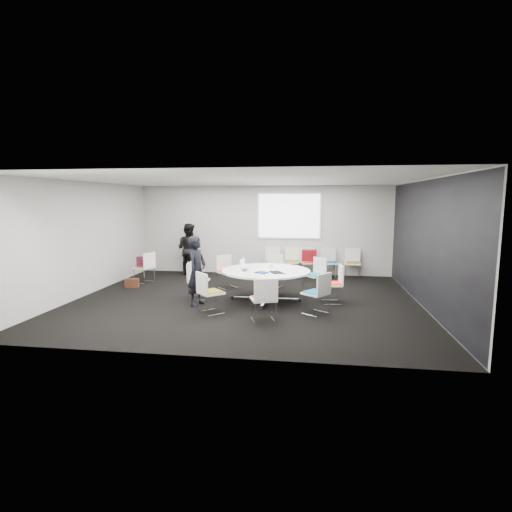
# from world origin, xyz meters

# --- Properties ---
(room_shell) EXTENTS (8.08, 7.08, 2.88)m
(room_shell) POSITION_xyz_m (0.09, 0.00, 1.40)
(room_shell) COLOR black
(room_shell) RESTS_ON ground
(conference_table) EXTENTS (2.06, 2.06, 0.73)m
(conference_table) POSITION_xyz_m (0.49, 0.01, 0.52)
(conference_table) COLOR silver
(conference_table) RESTS_ON ground
(projection_screen) EXTENTS (1.90, 0.03, 1.35)m
(projection_screen) POSITION_xyz_m (0.80, 3.46, 1.85)
(projection_screen) COLOR white
(projection_screen) RESTS_ON room_shell
(chair_ring_a) EXTENTS (0.51, 0.52, 0.88)m
(chair_ring_a) POSITION_xyz_m (2.02, -0.00, 0.28)
(chair_ring_a) COLOR silver
(chair_ring_a) RESTS_ON ground
(chair_ring_b) EXTENTS (0.64, 0.64, 0.88)m
(chair_ring_b) POSITION_xyz_m (1.62, 1.04, 0.28)
(chair_ring_b) COLOR silver
(chair_ring_b) RESTS_ON ground
(chair_ring_c) EXTENTS (0.56, 0.55, 0.88)m
(chair_ring_c) POSITION_xyz_m (0.51, 1.53, 0.28)
(chair_ring_c) COLOR silver
(chair_ring_c) RESTS_ON ground
(chair_ring_d) EXTENTS (0.64, 0.64, 0.88)m
(chair_ring_d) POSITION_xyz_m (-0.67, 1.18, 0.28)
(chair_ring_d) COLOR silver
(chair_ring_d) RESTS_ON ground
(chair_ring_e) EXTENTS (0.46, 0.47, 0.88)m
(chair_ring_e) POSITION_xyz_m (-1.13, -0.05, 0.28)
(chair_ring_e) COLOR silver
(chair_ring_e) RESTS_ON ground
(chair_ring_f) EXTENTS (0.64, 0.64, 0.88)m
(chair_ring_f) POSITION_xyz_m (-0.52, -1.22, 0.28)
(chair_ring_f) COLOR silver
(chair_ring_f) RESTS_ON ground
(chair_ring_g) EXTENTS (0.58, 0.58, 0.88)m
(chair_ring_g) POSITION_xyz_m (0.64, -1.62, 0.28)
(chair_ring_g) COLOR silver
(chair_ring_g) RESTS_ON ground
(chair_ring_h) EXTENTS (0.63, 0.64, 0.88)m
(chair_ring_h) POSITION_xyz_m (1.65, -0.96, 0.28)
(chair_ring_h) COLOR silver
(chair_ring_h) RESTS_ON ground
(chair_back_a) EXTENTS (0.49, 0.48, 0.88)m
(chair_back_a) POSITION_xyz_m (0.32, 3.13, 0.28)
(chair_back_a) COLOR silver
(chair_back_a) RESTS_ON ground
(chair_back_b) EXTENTS (0.49, 0.48, 0.88)m
(chair_back_b) POSITION_xyz_m (0.91, 3.16, 0.28)
(chair_back_b) COLOR silver
(chair_back_b) RESTS_ON ground
(chair_back_c) EXTENTS (0.58, 0.57, 0.88)m
(chair_back_c) POSITION_xyz_m (1.45, 3.14, 0.28)
(chair_back_c) COLOR silver
(chair_back_c) RESTS_ON ground
(chair_back_d) EXTENTS (0.52, 0.51, 0.88)m
(chair_back_d) POSITION_xyz_m (2.06, 3.13, 0.28)
(chair_back_d) COLOR silver
(chair_back_d) RESTS_ON ground
(chair_back_e) EXTENTS (0.49, 0.48, 0.88)m
(chair_back_e) POSITION_xyz_m (2.76, 3.17, 0.28)
(chair_back_e) COLOR silver
(chair_back_e) RESTS_ON ground
(chair_spare_left) EXTENTS (0.58, 0.59, 0.88)m
(chair_spare_left) POSITION_xyz_m (-3.18, 1.55, 0.28)
(chair_spare_left) COLOR silver
(chair_spare_left) RESTS_ON ground
(chair_person_back) EXTENTS (0.52, 0.51, 0.88)m
(chair_person_back) POSITION_xyz_m (-2.33, 3.17, 0.28)
(chair_person_back) COLOR silver
(chair_person_back) RESTS_ON ground
(person_main) EXTENTS (0.49, 0.64, 1.56)m
(person_main) POSITION_xyz_m (-0.99, -0.60, 0.78)
(person_main) COLOR black
(person_main) RESTS_ON ground
(person_back) EXTENTS (0.91, 0.79, 1.62)m
(person_back) POSITION_xyz_m (-2.33, 3.00, 0.81)
(person_back) COLOR black
(person_back) RESTS_ON ground
(laptop) EXTENTS (0.23, 0.32, 0.02)m
(laptop) POSITION_xyz_m (0.05, -0.09, 0.74)
(laptop) COLOR #333338
(laptop) RESTS_ON conference_table
(laptop_lid) EXTENTS (0.06, 0.30, 0.22)m
(laptop_lid) POSITION_xyz_m (-0.08, 0.08, 0.86)
(laptop_lid) COLOR silver
(laptop_lid) RESTS_ON conference_table
(notebook_black) EXTENTS (0.33, 0.37, 0.02)m
(notebook_black) POSITION_xyz_m (0.76, -0.29, 0.74)
(notebook_black) COLOR black
(notebook_black) RESTS_ON conference_table
(tablet_folio) EXTENTS (0.32, 0.30, 0.03)m
(tablet_folio) POSITION_xyz_m (0.44, -0.38, 0.74)
(tablet_folio) COLOR navy
(tablet_folio) RESTS_ON conference_table
(papers_right) EXTENTS (0.34, 0.28, 0.00)m
(papers_right) POSITION_xyz_m (1.01, 0.33, 0.73)
(papers_right) COLOR white
(papers_right) RESTS_ON conference_table
(papers_front) EXTENTS (0.35, 0.29, 0.00)m
(papers_front) POSITION_xyz_m (1.17, -0.09, 0.73)
(papers_front) COLOR white
(papers_front) RESTS_ON conference_table
(cup) EXTENTS (0.08, 0.08, 0.09)m
(cup) POSITION_xyz_m (0.58, 0.26, 0.78)
(cup) COLOR white
(cup) RESTS_ON conference_table
(phone) EXTENTS (0.15, 0.10, 0.01)m
(phone) POSITION_xyz_m (0.92, -0.40, 0.73)
(phone) COLOR black
(phone) RESTS_ON conference_table
(maroon_bag) EXTENTS (0.42, 0.23, 0.28)m
(maroon_bag) POSITION_xyz_m (-3.19, 1.55, 0.62)
(maroon_bag) COLOR #58172E
(maroon_bag) RESTS_ON chair_spare_left
(brown_bag) EXTENTS (0.38, 0.22, 0.24)m
(brown_bag) POSITION_xyz_m (-3.27, 0.91, 0.12)
(brown_bag) COLOR #482317
(brown_bag) RESTS_ON ground
(red_jacket) EXTENTS (0.45, 0.18, 0.36)m
(red_jacket) POSITION_xyz_m (1.46, 2.92, 0.70)
(red_jacket) COLOR maroon
(red_jacket) RESTS_ON chair_back_c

